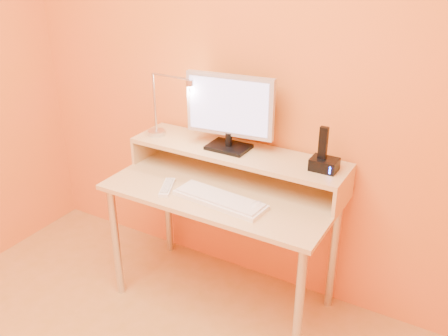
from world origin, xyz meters
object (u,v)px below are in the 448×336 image
Objects in this scene: mouse at (256,207)px; remote_control at (167,187)px; monitor_panel at (230,105)px; lamp_base at (156,133)px; keyboard at (220,200)px; phone_dock at (324,164)px.

mouse reaches higher than remote_control.
monitor_panel is 0.51m from lamp_base.
keyboard is at bearing -20.53° from remote_control.
monitor_panel is at bearing 134.93° from mouse.
mouse is (0.30, -0.27, -0.38)m from monitor_panel.
remote_control is (-0.73, -0.30, -0.18)m from phone_dock.
monitor_panel reaches higher than lamp_base.
phone_dock is 0.69× the size of remote_control.
monitor_panel is at bearing 33.27° from remote_control.
phone_dock is (0.99, 0.03, 0.02)m from lamp_base.
monitor_panel is 0.57m from phone_dock.
remote_control is (-0.31, -0.02, -0.00)m from keyboard.
monitor_panel is 2.52× the size of remote_control.
phone_dock is at bearing 46.26° from mouse.
phone_dock is 1.17× the size of mouse.
phone_dock is 0.27× the size of keyboard.
keyboard is 2.54× the size of remote_control.
keyboard is (-0.42, -0.28, -0.18)m from phone_dock.
keyboard is 0.31m from remote_control.
mouse is at bearing -49.59° from monitor_panel.
monitor_panel is 0.55m from mouse.
keyboard is 4.33× the size of mouse.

